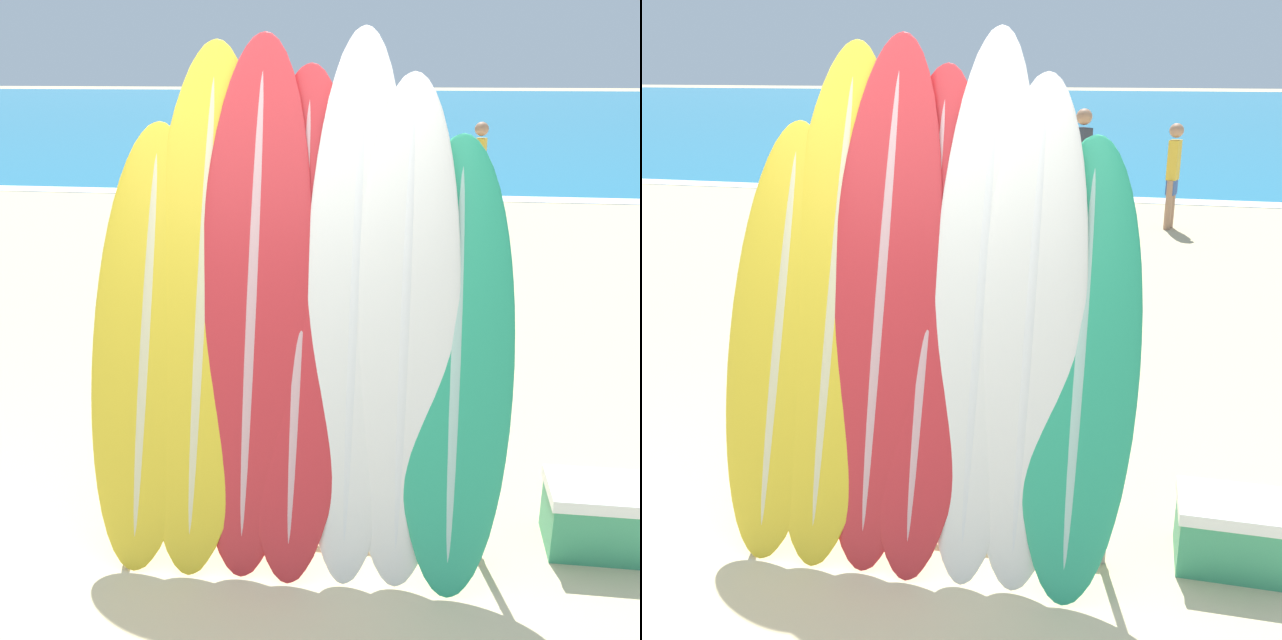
% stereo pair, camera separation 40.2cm
% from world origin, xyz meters
% --- Properties ---
extents(ground_plane, '(160.00, 160.00, 0.00)m').
position_xyz_m(ground_plane, '(0.00, 0.00, 0.00)').
color(ground_plane, '#CCB789').
extents(ocean_water, '(120.00, 60.00, 0.01)m').
position_xyz_m(ocean_water, '(0.00, 40.04, 0.00)').
color(ocean_water, teal).
rests_on(ocean_water, ground_plane).
extents(surfboard_rack, '(1.81, 0.04, 0.89)m').
position_xyz_m(surfboard_rack, '(0.33, 0.23, 0.48)').
color(surfboard_rack, gray).
rests_on(surfboard_rack, ground_plane).
extents(surfboard_slot_0, '(0.55, 0.85, 2.05)m').
position_xyz_m(surfboard_slot_0, '(-0.41, 0.26, 1.02)').
color(surfboard_slot_0, yellow).
rests_on(surfboard_slot_0, ground_plane).
extents(surfboard_slot_1, '(0.56, 1.00, 2.43)m').
position_xyz_m(surfboard_slot_1, '(-0.14, 0.33, 1.22)').
color(surfboard_slot_1, yellow).
rests_on(surfboard_slot_1, ground_plane).
extents(surfboard_slot_2, '(0.56, 0.95, 2.46)m').
position_xyz_m(surfboard_slot_2, '(0.10, 0.32, 1.23)').
color(surfboard_slot_2, red).
rests_on(surfboard_slot_2, ground_plane).
extents(surfboard_slot_3, '(0.53, 0.95, 2.32)m').
position_xyz_m(surfboard_slot_3, '(0.33, 0.31, 1.16)').
color(surfboard_slot_3, red).
rests_on(surfboard_slot_3, ground_plane).
extents(surfboard_slot_4, '(0.48, 0.93, 2.49)m').
position_xyz_m(surfboard_slot_4, '(0.59, 0.33, 1.24)').
color(surfboard_slot_4, silver).
rests_on(surfboard_slot_4, ground_plane).
extents(surfboard_slot_5, '(0.50, 0.82, 2.28)m').
position_xyz_m(surfboard_slot_5, '(0.82, 0.28, 1.14)').
color(surfboard_slot_5, silver).
rests_on(surfboard_slot_5, ground_plane).
extents(surfboard_slot_6, '(0.53, 0.84, 2.01)m').
position_xyz_m(surfboard_slot_6, '(1.06, 0.25, 1.00)').
color(surfboard_slot_6, '#289E70').
rests_on(surfboard_slot_6, ground_plane).
extents(person_near_water, '(0.26, 0.21, 1.56)m').
position_xyz_m(person_near_water, '(-0.32, 5.92, 0.85)').
color(person_near_water, '#A87A5B').
rests_on(person_near_water, ground_plane).
extents(person_mid_beach, '(0.27, 0.29, 1.71)m').
position_xyz_m(person_mid_beach, '(0.46, 8.16, 0.93)').
color(person_mid_beach, '#A87A5B').
rests_on(person_mid_beach, ground_plane).
extents(person_far_left, '(0.20, 0.25, 1.51)m').
position_xyz_m(person_far_left, '(1.75, 8.40, 0.83)').
color(person_far_left, '#A87A5B').
rests_on(person_far_left, ground_plane).
extents(person_far_right, '(0.28, 0.30, 1.75)m').
position_xyz_m(person_far_right, '(0.60, 3.23, 0.95)').
color(person_far_right, '#A87A5B').
rests_on(person_far_right, ground_plane).
extents(cooler_box, '(0.51, 0.35, 0.35)m').
position_xyz_m(cooler_box, '(1.81, 0.36, 0.18)').
color(cooler_box, '#389366').
rests_on(cooler_box, ground_plane).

